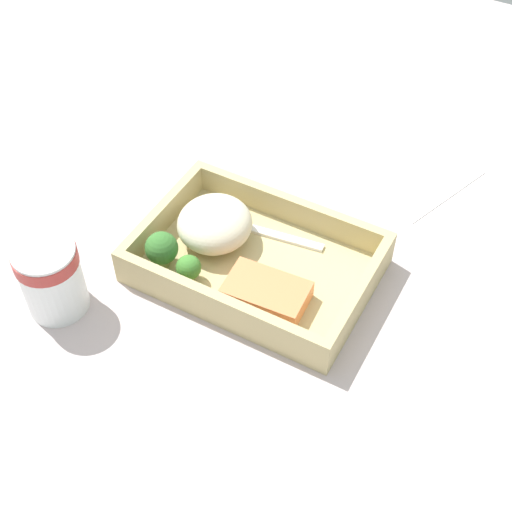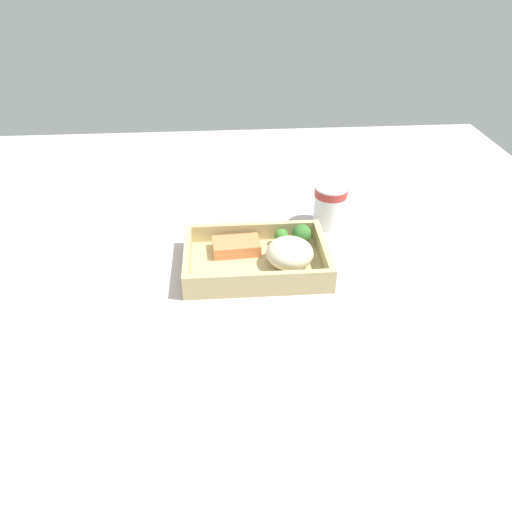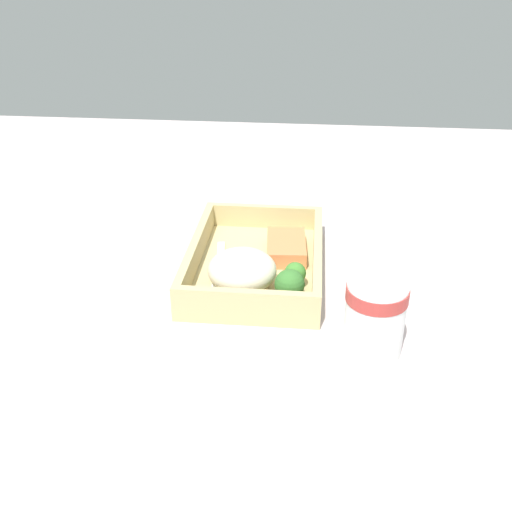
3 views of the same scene
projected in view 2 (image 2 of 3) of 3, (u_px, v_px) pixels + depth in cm
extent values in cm
cube|color=beige|center=(256.00, 271.00, 100.49)|extent=(160.00, 160.00, 2.00)
cube|color=tan|center=(256.00, 265.00, 99.60)|extent=(28.12, 19.23, 1.20)
cube|color=tan|center=(260.00, 282.00, 90.76)|extent=(28.12, 1.20, 3.73)
cube|color=tan|center=(253.00, 231.00, 105.70)|extent=(28.12, 1.20, 3.73)
cube|color=tan|center=(187.00, 257.00, 97.39)|extent=(1.20, 16.83, 3.73)
cube|color=tan|center=(323.00, 252.00, 99.07)|extent=(1.20, 16.83, 3.73)
cube|color=#E9814D|center=(236.00, 246.00, 101.89)|extent=(9.92, 6.49, 2.44)
ellipsoid|color=beige|center=(290.00, 253.00, 97.11)|extent=(9.25, 9.51, 5.46)
cylinder|color=#86A660|center=(281.00, 242.00, 104.21)|extent=(1.15, 1.15, 1.42)
sphere|color=#418130|center=(281.00, 236.00, 103.35)|extent=(3.02, 3.02, 3.02)
cylinder|color=#809753|center=(301.00, 242.00, 103.88)|extent=(1.53, 1.53, 1.79)
sphere|color=#37712D|center=(302.00, 234.00, 102.76)|extent=(4.02, 4.02, 4.02)
cube|color=white|center=(257.00, 277.00, 94.71)|extent=(12.44, 2.73, 0.44)
cube|color=white|center=(297.00, 272.00, 96.06)|extent=(3.66, 2.63, 0.44)
cylinder|color=white|center=(330.00, 206.00, 111.53)|extent=(7.05, 7.05, 9.41)
cylinder|color=#B23833|center=(331.00, 192.00, 109.61)|extent=(7.26, 7.26, 1.69)
cube|color=white|center=(189.00, 365.00, 77.70)|extent=(13.88, 17.62, 0.24)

